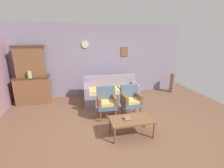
# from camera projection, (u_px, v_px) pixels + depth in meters

# --- Properties ---
(ground_plane) EXTENTS (7.68, 7.68, 0.00)m
(ground_plane) POSITION_uv_depth(u_px,v_px,m) (119.00, 127.00, 4.31)
(ground_plane) COLOR brown
(wall_back_with_decor) EXTENTS (6.40, 0.09, 2.70)m
(wall_back_with_decor) POSITION_uv_depth(u_px,v_px,m) (101.00, 60.00, 6.38)
(wall_back_with_decor) COLOR gray
(wall_back_with_decor) RESTS_ON ground
(side_cabinet) EXTENTS (1.16, 0.55, 0.93)m
(side_cabinet) POSITION_uv_depth(u_px,v_px,m) (33.00, 90.00, 5.75)
(side_cabinet) COLOR brown
(side_cabinet) RESTS_ON ground
(cabinet_upper_hutch) EXTENTS (0.99, 0.38, 1.03)m
(cabinet_upper_hutch) POSITION_uv_depth(u_px,v_px,m) (30.00, 61.00, 5.54)
(cabinet_upper_hutch) COLOR brown
(cabinet_upper_hutch) RESTS_ON side_cabinet
(vase_on_cabinet) EXTENTS (0.14, 0.14, 0.23)m
(vase_on_cabinet) POSITION_uv_depth(u_px,v_px,m) (29.00, 74.00, 5.42)
(vase_on_cabinet) COLOR #9EB65F
(vase_on_cabinet) RESTS_ON side_cabinet
(floral_couch) EXTENTS (1.89, 0.88, 0.90)m
(floral_couch) POSITION_uv_depth(u_px,v_px,m) (111.00, 93.00, 5.84)
(floral_couch) COLOR gray
(floral_couch) RESTS_ON ground
(armchair_near_cabinet) EXTENTS (0.54, 0.52, 0.90)m
(armchair_near_cabinet) POSITION_uv_depth(u_px,v_px,m) (107.00, 101.00, 4.68)
(armchair_near_cabinet) COLOR slate
(armchair_near_cabinet) RESTS_ON ground
(armchair_row_middle) EXTENTS (0.55, 0.52, 0.90)m
(armchair_row_middle) POSITION_uv_depth(u_px,v_px,m) (131.00, 99.00, 4.82)
(armchair_row_middle) COLOR slate
(armchair_row_middle) RESTS_ON ground
(coffee_table) EXTENTS (1.00, 0.56, 0.42)m
(coffee_table) POSITION_uv_depth(u_px,v_px,m) (131.00, 121.00, 3.87)
(coffee_table) COLOR brown
(coffee_table) RESTS_ON ground
(book_stack_on_table) EXTENTS (0.15, 0.11, 0.07)m
(book_stack_on_table) POSITION_uv_depth(u_px,v_px,m) (127.00, 118.00, 3.82)
(book_stack_on_table) COLOR gray
(book_stack_on_table) RESTS_ON coffee_table
(floor_vase_by_wall) EXTENTS (0.21, 0.21, 0.79)m
(floor_vase_by_wall) POSITION_uv_depth(u_px,v_px,m) (173.00, 83.00, 6.82)
(floor_vase_by_wall) COLOR #82605C
(floor_vase_by_wall) RESTS_ON ground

